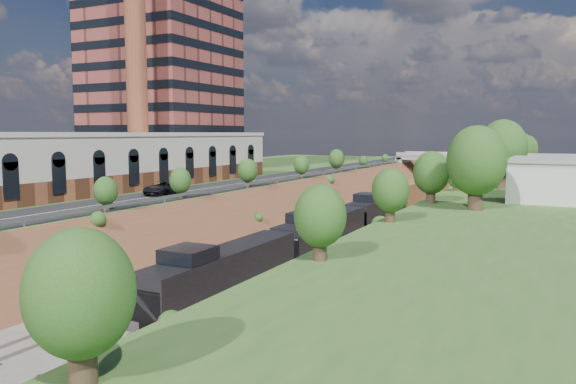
% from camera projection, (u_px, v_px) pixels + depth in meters
% --- Properties ---
extents(platform_left, '(44.00, 180.00, 5.00)m').
position_uv_depth(platform_left, '(171.00, 191.00, 90.82)').
color(platform_left, '#385F27').
rests_on(platform_left, ground).
extents(embankment_left, '(10.00, 180.00, 10.00)m').
position_uv_depth(embankment_left, '(293.00, 216.00, 81.33)').
color(embankment_left, brown).
rests_on(embankment_left, ground).
extents(embankment_right, '(10.00, 180.00, 10.00)m').
position_uv_depth(embankment_right, '(448.00, 227.00, 71.58)').
color(embankment_right, brown).
rests_on(embankment_right, ground).
extents(rail_left_track, '(1.58, 180.00, 0.18)m').
position_uv_depth(rail_left_track, '(347.00, 219.00, 77.59)').
color(rail_left_track, gray).
rests_on(rail_left_track, ground).
extents(rail_right_track, '(1.58, 180.00, 0.18)m').
position_uv_depth(rail_right_track, '(384.00, 221.00, 75.29)').
color(rail_right_track, gray).
rests_on(rail_right_track, ground).
extents(road, '(8.00, 180.00, 0.10)m').
position_uv_depth(road, '(266.00, 180.00, 82.79)').
color(road, black).
rests_on(road, platform_left).
extents(guardrail, '(0.10, 171.00, 0.70)m').
position_uv_depth(guardrail, '(290.00, 177.00, 80.75)').
color(guardrail, '#99999E').
rests_on(guardrail, platform_left).
extents(commercial_building, '(14.30, 62.30, 7.00)m').
position_uv_depth(commercial_building, '(89.00, 161.00, 68.39)').
color(commercial_building, brown).
rests_on(commercial_building, platform_left).
extents(highrise_tower, '(22.00, 22.00, 53.90)m').
position_uv_depth(highrise_tower, '(161.00, 19.00, 103.20)').
color(highrise_tower, brown).
rests_on(highrise_tower, platform_left).
extents(smokestack, '(3.20, 3.20, 40.00)m').
position_uv_depth(smokestack, '(136.00, 48.00, 86.23)').
color(smokestack, brown).
rests_on(smokestack, platform_left).
extents(overpass, '(24.50, 8.30, 7.40)m').
position_uv_depth(overpass, '(451.00, 163.00, 131.13)').
color(overpass, gray).
rests_on(overpass, ground).
extents(white_building_near, '(9.00, 12.00, 4.00)m').
position_uv_depth(white_building_near, '(558.00, 181.00, 58.18)').
color(white_building_near, silver).
rests_on(white_building_near, platform_right).
extents(white_building_far, '(8.00, 10.00, 3.60)m').
position_uv_depth(white_building_far, '(556.00, 170.00, 78.01)').
color(white_building_far, silver).
rests_on(white_building_far, platform_right).
extents(tree_right_large, '(5.25, 5.25, 7.61)m').
position_uv_depth(tree_right_large, '(476.00, 161.00, 50.13)').
color(tree_right_large, '#473323').
rests_on(tree_right_large, platform_right).
extents(tree_left_crest, '(2.45, 2.45, 3.55)m').
position_uv_depth(tree_left_crest, '(68.00, 193.00, 45.33)').
color(tree_left_crest, '#473323').
rests_on(tree_left_crest, platform_left).
extents(freight_train, '(2.87, 146.76, 4.55)m').
position_uv_depth(freight_train, '(431.00, 186.00, 100.29)').
color(freight_train, black).
rests_on(freight_train, ground).
extents(suv, '(3.30, 5.80, 1.53)m').
position_uv_depth(suv, '(163.00, 188.00, 62.26)').
color(suv, black).
rests_on(suv, road).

